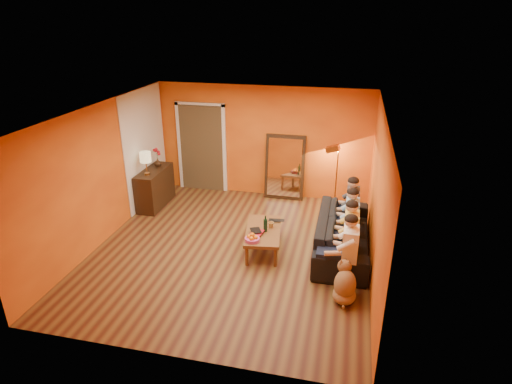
% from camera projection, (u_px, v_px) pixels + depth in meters
% --- Properties ---
extents(room_shell, '(5.00, 5.50, 2.60)m').
position_uv_depth(room_shell, '(236.00, 178.00, 7.82)').
color(room_shell, brown).
rests_on(room_shell, ground).
extents(white_accent, '(0.02, 1.90, 2.58)m').
position_uv_depth(white_accent, '(145.00, 147.00, 9.57)').
color(white_accent, white).
rests_on(white_accent, wall_left).
extents(doorway_recess, '(1.06, 0.30, 2.10)m').
position_uv_depth(doorway_recess, '(203.00, 147.00, 10.43)').
color(doorway_recess, '#3F2D19').
rests_on(doorway_recess, floor).
extents(door_jamb_left, '(0.08, 0.06, 2.20)m').
position_uv_depth(door_jamb_left, '(180.00, 147.00, 10.44)').
color(door_jamb_left, white).
rests_on(door_jamb_left, wall_back).
extents(door_jamb_right, '(0.08, 0.06, 2.20)m').
position_uv_depth(door_jamb_right, '(224.00, 150.00, 10.21)').
color(door_jamb_right, white).
rests_on(door_jamb_right, wall_back).
extents(door_header, '(1.22, 0.06, 0.08)m').
position_uv_depth(door_header, '(200.00, 104.00, 9.90)').
color(door_header, white).
rests_on(door_header, wall_back).
extents(mirror_frame, '(0.92, 0.27, 1.51)m').
position_uv_depth(mirror_frame, '(285.00, 167.00, 9.95)').
color(mirror_frame, '#301E10').
rests_on(mirror_frame, floor).
extents(mirror_glass, '(0.78, 0.21, 1.35)m').
position_uv_depth(mirror_glass, '(284.00, 168.00, 9.91)').
color(mirror_glass, white).
rests_on(mirror_glass, mirror_frame).
extents(sideboard, '(0.44, 1.18, 0.85)m').
position_uv_depth(sideboard, '(155.00, 188.00, 9.68)').
color(sideboard, '#301E10').
rests_on(sideboard, floor).
extents(table_lamp, '(0.24, 0.24, 0.51)m').
position_uv_depth(table_lamp, '(146.00, 163.00, 9.15)').
color(table_lamp, beige).
rests_on(table_lamp, sideboard).
extents(sofa, '(2.37, 0.93, 0.69)m').
position_uv_depth(sofa, '(343.00, 234.00, 7.86)').
color(sofa, black).
rests_on(sofa, floor).
extents(coffee_table, '(0.79, 1.30, 0.42)m').
position_uv_depth(coffee_table, '(263.00, 240.00, 7.93)').
color(coffee_table, brown).
rests_on(coffee_table, floor).
extents(floor_lamp, '(0.34, 0.29, 1.44)m').
position_uv_depth(floor_lamp, '(336.00, 178.00, 9.45)').
color(floor_lamp, '#B77835').
rests_on(floor_lamp, floor).
extents(dog, '(0.55, 0.65, 0.65)m').
position_uv_depth(dog, '(345.00, 282.00, 6.50)').
color(dog, '#8E5E40').
rests_on(dog, floor).
extents(person_far_left, '(0.70, 0.44, 1.22)m').
position_uv_depth(person_far_left, '(350.00, 249.00, 6.83)').
color(person_far_left, white).
rests_on(person_far_left, sofa).
extents(person_mid_left, '(0.70, 0.44, 1.22)m').
position_uv_depth(person_mid_left, '(351.00, 233.00, 7.32)').
color(person_mid_left, gold).
rests_on(person_mid_left, sofa).
extents(person_mid_right, '(0.70, 0.44, 1.22)m').
position_uv_depth(person_mid_right, '(351.00, 219.00, 7.82)').
color(person_mid_right, '#8DB5DA').
rests_on(person_mid_right, sofa).
extents(person_far_right, '(0.70, 0.44, 1.22)m').
position_uv_depth(person_far_right, '(352.00, 207.00, 8.31)').
color(person_far_right, '#333338').
rests_on(person_far_right, sofa).
extents(fruit_bowl, '(0.26, 0.26, 0.16)m').
position_uv_depth(fruit_bowl, '(252.00, 237.00, 7.43)').
color(fruit_bowl, '#C1448B').
rests_on(fruit_bowl, coffee_table).
extents(wine_bottle, '(0.07, 0.07, 0.31)m').
position_uv_depth(wine_bottle, '(265.00, 224.00, 7.73)').
color(wine_bottle, black).
rests_on(wine_bottle, coffee_table).
extents(tumbler, '(0.14, 0.14, 0.10)m').
position_uv_depth(tumbler, '(271.00, 225.00, 7.91)').
color(tumbler, '#B27F3F').
rests_on(tumbler, coffee_table).
extents(laptop, '(0.32, 0.22, 0.02)m').
position_uv_depth(laptop, '(276.00, 222.00, 8.12)').
color(laptop, black).
rests_on(laptop, coffee_table).
extents(book_lower, '(0.24, 0.30, 0.03)m').
position_uv_depth(book_lower, '(251.00, 233.00, 7.70)').
color(book_lower, '#301E10').
rests_on(book_lower, coffee_table).
extents(book_mid, '(0.25, 0.30, 0.02)m').
position_uv_depth(book_mid, '(252.00, 232.00, 7.69)').
color(book_mid, '#AF1420').
rests_on(book_mid, book_lower).
extents(book_upper, '(0.26, 0.29, 0.02)m').
position_uv_depth(book_upper, '(251.00, 231.00, 7.67)').
color(book_upper, black).
rests_on(book_upper, book_mid).
extents(vase, '(0.17, 0.17, 0.18)m').
position_uv_depth(vase, '(158.00, 163.00, 9.70)').
color(vase, '#301E10').
rests_on(vase, sideboard).
extents(flowers, '(0.17, 0.17, 0.45)m').
position_uv_depth(flowers, '(157.00, 152.00, 9.60)').
color(flowers, '#AF1420').
rests_on(flowers, vase).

